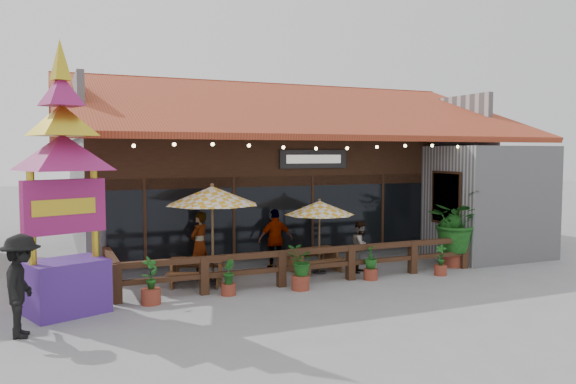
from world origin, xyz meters
name	(u,v)px	position (x,y,z in m)	size (l,w,h in m)	color
ground	(357,274)	(0.00, 0.00, 0.00)	(100.00, 100.00, 0.00)	gray
restaurant_building	(277,183)	(0.26, 6.61, 2.21)	(15.50, 14.73, 6.09)	#A6A6AB
patio_railing	(287,260)	(-2.25, -0.27, 0.61)	(10.00, 2.60, 0.92)	#412817
umbrella_left	(212,196)	(-3.99, 0.57, 2.28)	(2.65, 2.65, 2.61)	brown
umbrella_right	(319,208)	(-0.90, 0.57, 1.84)	(2.62, 2.62, 2.11)	brown
picnic_table_left	(197,267)	(-4.41, 0.60, 0.45)	(1.71, 1.60, 0.67)	brown
picnic_table_right	(315,256)	(-0.92, 0.82, 0.44)	(1.54, 1.38, 0.66)	brown
thai_sign_tower	(63,160)	(-7.57, -0.89, 3.25)	(2.92, 2.92, 6.15)	#462382
tropical_plant	(453,223)	(3.17, -0.18, 1.31)	(2.18, 2.18, 2.29)	maroon
diner_a	(199,244)	(-4.09, 1.54, 0.89)	(0.65, 0.43, 1.78)	#331B10
diner_b	(361,247)	(0.23, 0.19, 0.73)	(0.71, 0.55, 1.46)	#331B10
diner_c	(276,240)	(-1.87, 1.46, 0.88)	(1.04, 0.43, 1.77)	#331B10
pedestrian	(21,286)	(-8.38, -2.19, 0.95)	(1.23, 0.71, 1.91)	black
planter_a	(151,284)	(-5.82, -0.87, 0.45)	(0.46, 0.44, 1.07)	maroon
planter_b	(228,279)	(-3.99, -0.79, 0.38)	(0.35, 0.35, 0.85)	maroon
planter_c	(300,265)	(-2.19, -0.99, 0.61)	(0.78, 0.71, 1.09)	maroon
planter_d	(371,263)	(-0.01, -0.73, 0.45)	(0.49, 0.49, 0.92)	maroon
planter_e	(441,262)	(2.06, -1.01, 0.36)	(0.35, 0.36, 0.85)	maroon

